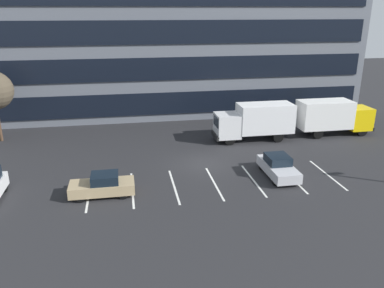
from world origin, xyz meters
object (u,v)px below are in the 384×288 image
object	(u,v)px
box_truck_white	(255,120)
sedan_tan	(103,185)
box_truck_yellow	(333,116)
sedan_silver	(278,167)

from	to	relation	value
box_truck_white	sedan_tan	xyz separation A→B (m)	(-13.21, -9.02, -1.18)
box_truck_yellow	sedan_silver	bearing A→B (deg)	-136.40
sedan_silver	sedan_tan	world-z (taller)	sedan_silver
box_truck_white	sedan_silver	size ratio (longest dim) A/B	1.70
box_truck_white	box_truck_yellow	bearing A→B (deg)	2.02
box_truck_white	sedan_tan	world-z (taller)	box_truck_white
box_truck_yellow	sedan_tan	xyz separation A→B (m)	(-20.98, -9.29, -1.17)
box_truck_white	sedan_tan	size ratio (longest dim) A/B	1.75
box_truck_yellow	sedan_silver	size ratio (longest dim) A/B	1.69
box_truck_white	sedan_silver	distance (m)	8.22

